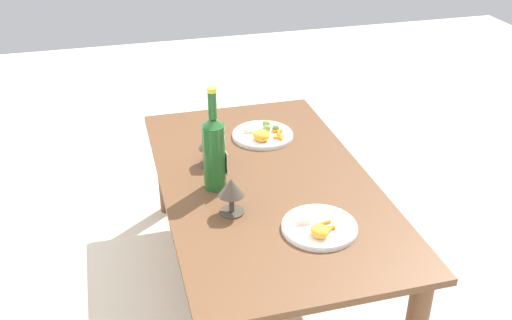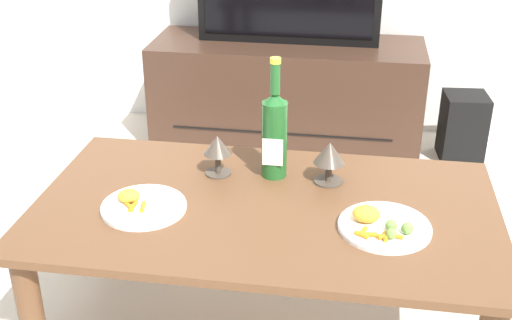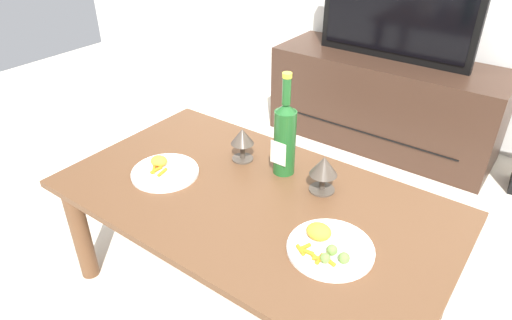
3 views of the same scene
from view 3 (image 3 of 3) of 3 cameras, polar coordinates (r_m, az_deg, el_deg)
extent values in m
plane|color=beige|center=(1.85, -0.35, -16.45)|extent=(6.40, 6.40, 0.00)
cube|color=brown|center=(1.54, -0.40, -4.98)|extent=(1.34, 0.76, 0.03)
cylinder|color=brown|center=(1.89, -21.41, -8.47)|extent=(0.07, 0.07, 0.45)
cylinder|color=brown|center=(2.20, -8.17, -0.34)|extent=(0.07, 0.07, 0.45)
cylinder|color=brown|center=(1.74, 22.92, -12.87)|extent=(0.07, 0.07, 0.45)
cube|color=#382319|center=(2.80, 15.85, 7.10)|extent=(1.31, 0.46, 0.53)
cube|color=black|center=(2.65, 13.59, 3.40)|extent=(1.05, 0.01, 0.01)
cube|color=black|center=(2.63, 17.60, 17.73)|extent=(0.86, 0.04, 0.54)
cube|color=black|center=(2.61, 17.42, 17.66)|extent=(0.79, 0.01, 0.45)
cylinder|color=#1E5923|center=(1.60, 3.60, 2.23)|extent=(0.08, 0.08, 0.24)
cone|color=#1E5923|center=(1.53, 3.77, 6.65)|extent=(0.08, 0.08, 0.04)
cylinder|color=#1E5923|center=(1.51, 3.85, 8.75)|extent=(0.03, 0.03, 0.09)
cylinder|color=yellow|center=(1.49, 3.92, 10.70)|extent=(0.03, 0.03, 0.02)
cube|color=silver|center=(1.58, 2.76, 0.87)|extent=(0.06, 0.00, 0.09)
cylinder|color=#473D33|center=(1.73, -1.70, 0.20)|extent=(0.08, 0.08, 0.01)
cylinder|color=#473D33|center=(1.71, -1.72, 1.19)|extent=(0.02, 0.02, 0.06)
cone|color=#473D33|center=(1.68, -1.76, 3.03)|extent=(0.09, 0.09, 0.06)
cylinder|color=#473D33|center=(1.57, 8.34, -3.70)|extent=(0.09, 0.09, 0.01)
cylinder|color=#473D33|center=(1.55, 8.43, -2.71)|extent=(0.02, 0.02, 0.06)
cone|color=#473D33|center=(1.52, 8.61, -0.73)|extent=(0.10, 0.10, 0.07)
cylinder|color=white|center=(1.67, -11.45, -1.59)|extent=(0.24, 0.24, 0.01)
torus|color=white|center=(1.67, -11.47, -1.36)|extent=(0.24, 0.24, 0.01)
ellipsoid|color=orange|center=(1.70, -12.23, -0.11)|extent=(0.06, 0.06, 0.04)
cube|color=beige|center=(1.66, -9.42, -0.97)|extent=(0.06, 0.05, 0.02)
cylinder|color=orange|center=(1.65, -11.80, -1.53)|extent=(0.02, 0.05, 0.01)
cylinder|color=orange|center=(1.67, -12.54, -1.24)|extent=(0.02, 0.05, 0.01)
cylinder|color=orange|center=(1.68, -12.82, -1.14)|extent=(0.04, 0.04, 0.01)
cylinder|color=white|center=(1.34, 9.42, -11.07)|extent=(0.25, 0.25, 0.01)
torus|color=white|center=(1.33, 9.45, -10.82)|extent=(0.25, 0.25, 0.01)
ellipsoid|color=orange|center=(1.35, 7.99, -8.96)|extent=(0.08, 0.07, 0.04)
cube|color=beige|center=(1.35, 12.07, -10.20)|extent=(0.07, 0.06, 0.02)
cylinder|color=orange|center=(1.32, 6.18, -10.93)|extent=(0.03, 0.04, 0.01)
cylinder|color=orange|center=(1.31, 5.66, -11.28)|extent=(0.04, 0.03, 0.01)
cylinder|color=orange|center=(1.30, 6.48, -11.48)|extent=(0.04, 0.02, 0.01)
cylinder|color=orange|center=(1.29, 7.50, -12.07)|extent=(0.04, 0.02, 0.01)
cylinder|color=orange|center=(1.29, 8.02, -12.24)|extent=(0.04, 0.03, 0.01)
cylinder|color=orange|center=(1.29, 8.07, -12.32)|extent=(0.01, 0.04, 0.01)
cylinder|color=orange|center=(1.28, 9.30, -12.56)|extent=(0.04, 0.02, 0.01)
sphere|color=olive|center=(1.30, 9.62, -11.19)|extent=(0.03, 0.03, 0.03)
sphere|color=olive|center=(1.29, 11.11, -12.10)|extent=(0.03, 0.03, 0.03)
sphere|color=olive|center=(1.28, 8.77, -12.20)|extent=(0.03, 0.03, 0.03)
camera|label=1|loc=(2.94, -27.49, 32.93)|focal=41.37mm
camera|label=2|loc=(0.83, -106.05, -5.07)|focal=46.47mm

